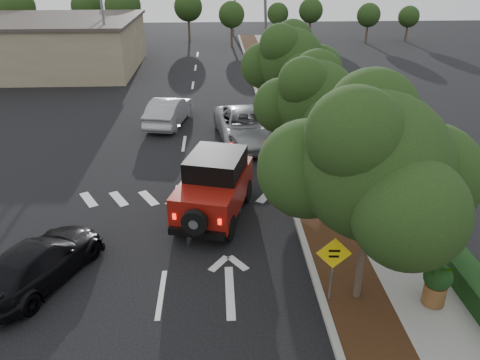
{
  "coord_description": "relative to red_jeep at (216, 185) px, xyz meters",
  "views": [
    {
      "loc": [
        1.73,
        -10.88,
        8.93
      ],
      "look_at": [
        2.45,
        3.0,
        2.18
      ],
      "focal_mm": 35.0,
      "sensor_mm": 36.0,
      "label": 1
    }
  ],
  "objects": [
    {
      "name": "light_pole_b",
      "position": [
        -9.13,
        33.34,
        -1.21
      ],
      "size": [
        2.0,
        0.22,
        9.0
      ],
      "primitive_type": null,
      "color": "slate",
      "rests_on": "ground"
    },
    {
      "name": "parked_suv",
      "position": [
        -9.94,
        21.63,
        -0.46
      ],
      "size": [
        4.75,
        3.32,
        1.5
      ],
      "primitive_type": "imported",
      "rotation": [
        0.0,
        0.0,
        1.18
      ],
      "color": "#A5A9AD",
      "rests_on": "ground"
    },
    {
      "name": "light_pole_a",
      "position": [
        -8.13,
        21.34,
        -1.21
      ],
      "size": [
        2.0,
        0.22,
        9.0
      ],
      "primitive_type": null,
      "color": "slate",
      "rests_on": "ground"
    },
    {
      "name": "planting_strip",
      "position": [
        3.97,
        7.34,
        -1.15
      ],
      "size": [
        1.8,
        70.0,
        0.12
      ],
      "primitive_type": "cube",
      "color": "black",
      "rests_on": "ground"
    },
    {
      "name": "silver_sedan_oncoming",
      "position": [
        -2.63,
        10.52,
        -0.43
      ],
      "size": [
        2.58,
        4.99,
        1.57
      ],
      "primitive_type": "imported",
      "rotation": [
        0.0,
        0.0,
        2.94
      ],
      "color": "#989A9F",
      "rests_on": "ground"
    },
    {
      "name": "curb",
      "position": [
        2.97,
        7.34,
        -1.13
      ],
      "size": [
        0.2,
        70.0,
        0.15
      ],
      "primitive_type": "cube",
      "color": "#9E9B93",
      "rests_on": "ground"
    },
    {
      "name": "commercial_building",
      "position": [
        -17.63,
        25.34,
        0.79
      ],
      "size": [
        22.0,
        12.0,
        4.0
      ],
      "primitive_type": "cube",
      "color": "#83775B",
      "rests_on": "ground"
    },
    {
      "name": "street_tree_near",
      "position": [
        3.97,
        -5.16,
        -1.21
      ],
      "size": [
        3.8,
        3.8,
        5.92
      ],
      "primitive_type": null,
      "color": "black",
      "rests_on": "ground"
    },
    {
      "name": "red_jeep",
      "position": [
        0.0,
        0.0,
        0.0
      ],
      "size": [
        3.11,
        4.86,
        2.38
      ],
      "rotation": [
        0.0,
        0.0,
        -0.27
      ],
      "color": "black",
      "rests_on": "ground"
    },
    {
      "name": "speed_hump_sign",
      "position": [
        3.16,
        -5.25,
        0.21
      ],
      "size": [
        0.96,
        0.1,
        2.05
      ],
      "rotation": [
        0.0,
        0.0,
        -0.07
      ],
      "color": "slate",
      "rests_on": "ground"
    },
    {
      "name": "sidewalk",
      "position": [
        5.87,
        7.34,
        -1.15
      ],
      "size": [
        2.0,
        70.0,
        0.12
      ],
      "primitive_type": "cube",
      "color": "gray",
      "rests_on": "ground"
    },
    {
      "name": "street_tree_far",
      "position": [
        3.97,
        8.34,
        -1.21
      ],
      "size": [
        3.4,
        3.4,
        5.62
      ],
      "primitive_type": null,
      "color": "black",
      "rests_on": "ground"
    },
    {
      "name": "street_tree_mid",
      "position": [
        3.97,
        1.84,
        -1.21
      ],
      "size": [
        3.2,
        3.2,
        5.32
      ],
      "primitive_type": null,
      "color": "black",
      "rests_on": "ground"
    },
    {
      "name": "hedge",
      "position": [
        7.27,
        7.34,
        -0.81
      ],
      "size": [
        0.8,
        70.0,
        0.8
      ],
      "primitive_type": "cube",
      "color": "black",
      "rests_on": "ground"
    },
    {
      "name": "ground",
      "position": [
        -1.63,
        -4.66,
        -1.21
      ],
      "size": [
        120.0,
        120.0,
        0.0
      ],
      "primitive_type": "plane",
      "color": "black",
      "rests_on": "ground"
    },
    {
      "name": "terracotta_planter",
      "position": [
        6.01,
        -5.57,
        -0.3
      ],
      "size": [
        0.77,
        0.77,
        1.34
      ],
      "rotation": [
        0.0,
        0.0,
        -0.1
      ],
      "color": "brown",
      "rests_on": "ground"
    },
    {
      "name": "transmission_tower",
      "position": [
        4.37,
        43.34,
        -1.21
      ],
      "size": [
        7.0,
        4.0,
        28.0
      ],
      "primitive_type": null,
      "color": "slate",
      "rests_on": "ground"
    },
    {
      "name": "black_suv_oncoming",
      "position": [
        -5.29,
        -3.79,
        -0.54
      ],
      "size": [
        3.55,
        4.95,
        1.33
      ],
      "primitive_type": "imported",
      "rotation": [
        0.0,
        0.0,
        2.73
      ],
      "color": "black",
      "rests_on": "ground"
    },
    {
      "name": "silver_suv_ahead",
      "position": [
        1.57,
        7.56,
        -0.39
      ],
      "size": [
        3.39,
        6.18,
        1.64
      ],
      "primitive_type": "imported",
      "rotation": [
        0.0,
        0.0,
        0.12
      ],
      "color": "#929699",
      "rests_on": "ground"
    }
  ]
}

